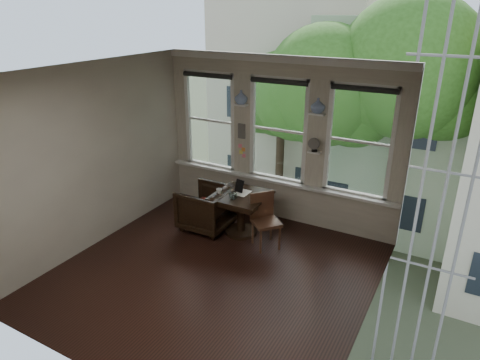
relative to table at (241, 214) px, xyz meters
The scene contains 25 objects.
ground 1.37m from the table, 79.00° to the right, with size 4.50×4.50×0.00m, color black.
ceiling 2.94m from the table, 79.00° to the right, with size 4.50×4.50×0.00m, color silver.
wall_back 1.50m from the table, 75.30° to the left, with size 4.50×4.50×0.00m, color beige.
wall_front 3.73m from the table, 85.94° to the right, with size 4.50×4.50×0.00m, color beige.
wall_left 2.63m from the table, 147.11° to the right, with size 4.50×4.50×0.00m, color beige.
wall_right 3.03m from the table, 27.33° to the right, with size 4.50×4.50×0.00m, color beige.
window_left 2.03m from the table, 141.39° to the left, with size 1.10×0.12×1.90m, color white, non-canonical shape.
window_center 1.65m from the table, 75.30° to the left, with size 1.10×0.12×1.90m, color white, non-canonical shape.
window_right 2.36m from the table, 29.37° to the left, with size 1.10×0.12×1.90m, color white, non-canonical shape.
shelf_left 1.98m from the table, 118.93° to the left, with size 0.26×0.16×0.03m, color white.
shelf_right 2.16m from the table, 41.29° to the left, with size 0.26×0.16×0.03m, color white.
intercom 1.59m from the table, 118.10° to the left, with size 0.14×0.06×0.28m, color #59544F.
sticky_notes 1.34m from the table, 117.97° to the left, with size 0.16×0.01×0.24m, color pink, non-canonical shape.
desk_fan 1.73m from the table, 40.63° to the left, with size 0.20×0.20×0.24m, color #59544F, non-canonical shape.
vase_left 2.11m from the table, 118.93° to the left, with size 0.24×0.24×0.25m, color white.
vase_right 2.27m from the table, 41.29° to the left, with size 0.24×0.24×0.25m, color white.
table is the anchor object (origin of this frame).
armchair_left 0.66m from the table, 168.75° to the right, with size 0.84×0.86×0.79m, color black.
cushion_red 0.66m from the table, 168.75° to the right, with size 0.45×0.45×0.06m, color maroon.
side_chair_right 0.63m from the table, 18.90° to the right, with size 0.42×0.42×0.92m, color #3F2216, non-canonical shape.
laptop 0.53m from the table, ahead, with size 0.31×0.20×0.02m, color black.
mug 0.57m from the table, 154.43° to the right, with size 0.10×0.10×0.10m, color white.
drinking_glass 0.49m from the table, 96.18° to the right, with size 0.13×0.13×0.11m, color white.
tablet 0.50m from the table, 131.56° to the left, with size 0.16×0.02×0.22m, color black.
papers 0.38m from the table, 98.00° to the left, with size 0.22×0.30×0.00m, color silver.
Camera 1 is at (3.00, -4.59, 3.76)m, focal length 32.00 mm.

